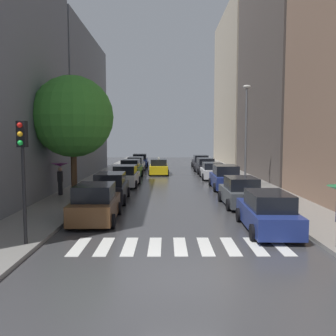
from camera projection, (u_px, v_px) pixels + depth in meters
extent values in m
cube|color=#3A3A3D|center=(171.00, 179.00, 33.87)|extent=(28.00, 72.00, 0.04)
cube|color=gray|center=(103.00, 178.00, 33.83)|extent=(3.00, 72.00, 0.15)
cube|color=gray|center=(240.00, 178.00, 33.90)|extent=(3.00, 72.00, 0.15)
cube|color=silver|center=(79.00, 246.00, 12.73)|extent=(0.45, 2.20, 0.01)
cube|color=silver|center=(105.00, 246.00, 12.74)|extent=(0.45, 2.20, 0.01)
cube|color=silver|center=(130.00, 246.00, 12.74)|extent=(0.45, 2.20, 0.01)
cube|color=silver|center=(155.00, 246.00, 12.75)|extent=(0.45, 2.20, 0.01)
cube|color=silver|center=(180.00, 246.00, 12.75)|extent=(0.45, 2.20, 0.01)
cube|color=silver|center=(205.00, 246.00, 12.76)|extent=(0.45, 2.20, 0.01)
cube|color=silver|center=(230.00, 246.00, 12.76)|extent=(0.45, 2.20, 0.01)
cube|color=silver|center=(256.00, 246.00, 12.77)|extent=(0.45, 2.20, 0.01)
cube|color=silver|center=(281.00, 246.00, 12.77)|extent=(0.45, 2.20, 0.01)
cube|color=slate|center=(63.00, 106.00, 36.43)|extent=(6.00, 16.88, 14.14)
cube|color=#564C47|center=(287.00, 43.00, 33.91)|extent=(6.00, 16.45, 25.56)
cube|color=#B2A38C|center=(243.00, 89.00, 53.13)|extent=(6.00, 20.07, 22.21)
cube|color=brown|center=(96.00, 208.00, 16.55)|extent=(1.99, 4.20, 0.87)
cube|color=black|center=(94.00, 192.00, 16.28)|extent=(1.71, 2.33, 0.71)
cylinder|color=black|center=(81.00, 209.00, 17.91)|extent=(0.24, 0.65, 0.64)
cylinder|color=black|center=(119.00, 208.00, 17.97)|extent=(0.24, 0.65, 0.64)
cylinder|color=black|center=(68.00, 221.00, 15.18)|extent=(0.24, 0.65, 0.64)
cylinder|color=black|center=(112.00, 221.00, 15.25)|extent=(0.24, 0.65, 0.64)
cube|color=black|center=(111.00, 191.00, 21.80)|extent=(1.98, 4.45, 0.87)
cube|color=black|center=(110.00, 179.00, 21.51)|extent=(1.71, 2.47, 0.71)
cylinder|color=black|center=(99.00, 192.00, 23.24)|extent=(0.24, 0.65, 0.64)
cylinder|color=black|center=(128.00, 192.00, 23.30)|extent=(0.24, 0.65, 0.64)
cylinder|color=black|center=(91.00, 200.00, 20.35)|extent=(0.24, 0.65, 0.64)
cylinder|color=black|center=(124.00, 200.00, 20.41)|extent=(0.24, 0.65, 0.64)
cube|color=silver|center=(126.00, 179.00, 28.45)|extent=(1.95, 4.25, 0.83)
cube|color=black|center=(125.00, 170.00, 28.17)|extent=(1.68, 2.35, 0.68)
cylinder|color=black|center=(117.00, 180.00, 29.87)|extent=(0.23, 0.64, 0.64)
cylinder|color=black|center=(139.00, 180.00, 29.84)|extent=(0.23, 0.64, 0.64)
cylinder|color=black|center=(111.00, 184.00, 27.10)|extent=(0.23, 0.64, 0.64)
cylinder|color=black|center=(136.00, 185.00, 27.07)|extent=(0.23, 0.64, 0.64)
cube|color=#0C4C2D|center=(131.00, 172.00, 34.07)|extent=(1.94, 4.27, 0.90)
cube|color=black|center=(131.00, 163.00, 33.79)|extent=(1.66, 2.37, 0.73)
cylinder|color=black|center=(124.00, 173.00, 35.50)|extent=(0.24, 0.65, 0.64)
cylinder|color=black|center=(142.00, 173.00, 35.44)|extent=(0.24, 0.65, 0.64)
cylinder|color=black|center=(119.00, 176.00, 32.74)|extent=(0.24, 0.65, 0.64)
cylinder|color=black|center=(139.00, 176.00, 32.68)|extent=(0.24, 0.65, 0.64)
cube|color=#B2B7BF|center=(136.00, 166.00, 40.84)|extent=(1.87, 4.66, 0.82)
cube|color=black|center=(136.00, 160.00, 40.55)|extent=(1.62, 2.57, 0.67)
cylinder|color=black|center=(130.00, 167.00, 42.40)|extent=(0.23, 0.64, 0.64)
cylinder|color=black|center=(145.00, 168.00, 42.38)|extent=(0.23, 0.64, 0.64)
cylinder|color=black|center=(126.00, 170.00, 39.35)|extent=(0.23, 0.64, 0.64)
cylinder|color=black|center=(143.00, 170.00, 39.33)|extent=(0.23, 0.64, 0.64)
cube|color=navy|center=(140.00, 162.00, 47.00)|extent=(2.03, 4.42, 0.86)
cube|color=black|center=(140.00, 157.00, 46.72)|extent=(1.74, 2.45, 0.70)
cylinder|color=black|center=(134.00, 164.00, 48.43)|extent=(0.24, 0.65, 0.64)
cylinder|color=black|center=(148.00, 164.00, 48.49)|extent=(0.24, 0.65, 0.64)
cylinder|color=black|center=(132.00, 165.00, 45.56)|extent=(0.24, 0.65, 0.64)
cylinder|color=black|center=(147.00, 165.00, 45.62)|extent=(0.24, 0.65, 0.64)
cube|color=navy|center=(267.00, 217.00, 14.91)|extent=(1.91, 4.70, 0.81)
cube|color=black|center=(269.00, 200.00, 14.61)|extent=(1.64, 2.60, 0.66)
cylinder|color=black|center=(239.00, 215.00, 16.48)|extent=(0.24, 0.65, 0.64)
cylinder|color=black|center=(278.00, 215.00, 16.44)|extent=(0.24, 0.65, 0.64)
cylinder|color=black|center=(253.00, 233.00, 13.42)|extent=(0.24, 0.65, 0.64)
cylinder|color=black|center=(301.00, 233.00, 13.38)|extent=(0.24, 0.65, 0.64)
cube|color=#474C51|center=(240.00, 196.00, 20.28)|extent=(1.87, 4.12, 0.82)
cube|color=black|center=(241.00, 183.00, 20.01)|extent=(1.63, 2.28, 0.67)
cylinder|color=black|center=(220.00, 196.00, 21.63)|extent=(0.23, 0.64, 0.64)
cylinder|color=black|center=(250.00, 196.00, 21.67)|extent=(0.23, 0.64, 0.64)
cylinder|color=black|center=(229.00, 205.00, 18.94)|extent=(0.23, 0.64, 0.64)
cylinder|color=black|center=(263.00, 205.00, 18.97)|extent=(0.23, 0.64, 0.64)
cube|color=navy|center=(225.00, 181.00, 26.97)|extent=(1.91, 4.65, 0.90)
cube|color=black|center=(226.00, 170.00, 26.67)|extent=(1.67, 2.56, 0.74)
cylinder|color=black|center=(210.00, 182.00, 28.52)|extent=(0.23, 0.64, 0.64)
cylinder|color=black|center=(234.00, 182.00, 28.51)|extent=(0.23, 0.64, 0.64)
cylinder|color=black|center=(215.00, 188.00, 25.48)|extent=(0.23, 0.64, 0.64)
cylinder|color=black|center=(241.00, 188.00, 25.47)|extent=(0.23, 0.64, 0.64)
cube|color=silver|center=(212.00, 173.00, 33.62)|extent=(1.95, 4.36, 0.75)
cube|color=black|center=(212.00, 166.00, 33.35)|extent=(1.71, 2.41, 0.62)
cylinder|color=black|center=(201.00, 174.00, 35.07)|extent=(0.23, 0.64, 0.64)
cylinder|color=black|center=(220.00, 174.00, 35.07)|extent=(0.23, 0.64, 0.64)
cylinder|color=black|center=(203.00, 177.00, 32.22)|extent=(0.23, 0.64, 0.64)
cylinder|color=black|center=(225.00, 177.00, 32.21)|extent=(0.23, 0.64, 0.64)
cube|color=black|center=(205.00, 168.00, 38.95)|extent=(2.00, 4.67, 0.81)
cube|color=black|center=(205.00, 161.00, 38.66)|extent=(1.70, 2.59, 0.66)
cylinder|color=black|center=(195.00, 169.00, 40.45)|extent=(0.24, 0.65, 0.64)
cylinder|color=black|center=(211.00, 169.00, 40.53)|extent=(0.24, 0.65, 0.64)
cylinder|color=black|center=(198.00, 171.00, 37.42)|extent=(0.24, 0.65, 0.64)
cylinder|color=black|center=(216.00, 171.00, 37.50)|extent=(0.24, 0.65, 0.64)
cube|color=black|center=(201.00, 163.00, 45.67)|extent=(1.97, 4.31, 0.80)
cube|color=black|center=(201.00, 158.00, 45.39)|extent=(1.72, 2.38, 0.66)
cylinder|color=black|center=(192.00, 164.00, 47.09)|extent=(0.23, 0.64, 0.64)
cylinder|color=black|center=(207.00, 164.00, 47.12)|extent=(0.23, 0.64, 0.64)
cylinder|color=black|center=(194.00, 166.00, 44.27)|extent=(0.23, 0.64, 0.64)
cylinder|color=black|center=(210.00, 166.00, 44.30)|extent=(0.23, 0.64, 0.64)
cube|color=yellow|center=(159.00, 169.00, 37.68)|extent=(1.93, 4.67, 0.80)
cube|color=black|center=(159.00, 162.00, 37.38)|extent=(1.67, 2.58, 0.65)
cube|color=#F2EDCC|center=(159.00, 158.00, 37.35)|extent=(0.21, 0.36, 0.18)
cylinder|color=black|center=(150.00, 170.00, 39.20)|extent=(0.23, 0.64, 0.64)
cylinder|color=black|center=(167.00, 170.00, 39.24)|extent=(0.23, 0.64, 0.64)
cylinder|color=black|center=(150.00, 173.00, 36.15)|extent=(0.23, 0.64, 0.64)
cylinder|color=black|center=(168.00, 173.00, 36.20)|extent=(0.23, 0.64, 0.64)
cylinder|color=black|center=(60.00, 188.00, 23.30)|extent=(0.28, 0.28, 0.86)
cylinder|color=black|center=(60.00, 177.00, 23.23)|extent=(0.36, 0.36, 0.68)
sphere|color=tan|center=(60.00, 169.00, 23.19)|extent=(0.27, 0.27, 0.27)
cone|color=#8C1E8C|center=(60.00, 165.00, 23.17)|extent=(1.08, 1.08, 0.20)
cylinder|color=#333338|center=(60.00, 171.00, 23.20)|extent=(0.02, 0.02, 0.77)
cylinder|color=#513823|center=(74.00, 174.00, 22.11)|extent=(0.36, 0.36, 2.89)
sphere|color=#3B8B2E|center=(73.00, 117.00, 21.80)|extent=(4.96, 4.96, 4.96)
cylinder|color=black|center=(24.00, 196.00, 12.45)|extent=(0.12, 0.12, 3.40)
cube|color=black|center=(22.00, 134.00, 12.27)|extent=(0.30, 0.30, 0.90)
sphere|color=red|center=(20.00, 125.00, 12.06)|extent=(0.18, 0.18, 0.18)
sphere|color=#F2A519|center=(20.00, 134.00, 12.09)|extent=(0.18, 0.18, 0.18)
sphere|color=green|center=(20.00, 143.00, 12.11)|extent=(0.18, 0.18, 0.18)
cylinder|color=#595B60|center=(246.00, 138.00, 27.03)|extent=(0.16, 0.16, 7.37)
ellipsoid|color=beige|center=(247.00, 87.00, 26.70)|extent=(0.60, 0.28, 0.24)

